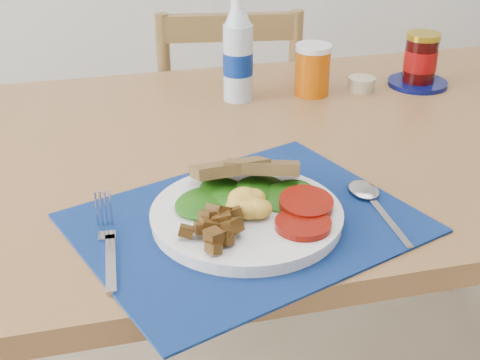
# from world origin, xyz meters

# --- Properties ---
(table) EXTENTS (1.40, 0.90, 0.75)m
(table) POSITION_xyz_m (0.00, 0.20, 0.67)
(table) COLOR brown
(table) RESTS_ON ground
(chair_far) EXTENTS (0.45, 0.43, 1.06)m
(chair_far) POSITION_xyz_m (-0.01, 0.79, 0.54)
(chair_far) COLOR #513C1D
(chair_far) RESTS_ON ground
(placemat) EXTENTS (0.58, 0.51, 0.00)m
(placemat) POSITION_xyz_m (-0.19, -0.08, 0.75)
(placemat) COLOR #041032
(placemat) RESTS_ON table
(breakfast_plate) EXTENTS (0.28, 0.28, 0.07)m
(breakfast_plate) POSITION_xyz_m (-0.19, -0.08, 0.77)
(breakfast_plate) COLOR silver
(breakfast_plate) RESTS_ON placemat
(fork) EXTENTS (0.03, 0.19, 0.00)m
(fork) POSITION_xyz_m (-0.39, -0.09, 0.76)
(fork) COLOR #B2B5BA
(fork) RESTS_ON placemat
(spoon) EXTENTS (0.05, 0.20, 0.01)m
(spoon) POSITION_xyz_m (0.02, -0.07, 0.76)
(spoon) COLOR #B2B5BA
(spoon) RESTS_ON placemat
(water_bottle) EXTENTS (0.06, 0.06, 0.22)m
(water_bottle) POSITION_xyz_m (-0.07, 0.43, 0.85)
(water_bottle) COLOR #ADBFCC
(water_bottle) RESTS_ON table
(juice_glass) EXTENTS (0.08, 0.08, 0.11)m
(juice_glass) POSITION_xyz_m (0.09, 0.42, 0.80)
(juice_glass) COLOR #B34B04
(juice_glass) RESTS_ON table
(ramekin) EXTENTS (0.06, 0.06, 0.03)m
(ramekin) POSITION_xyz_m (0.21, 0.41, 0.77)
(ramekin) COLOR tan
(ramekin) RESTS_ON table
(jam_on_saucer) EXTENTS (0.13, 0.13, 0.12)m
(jam_on_saucer) POSITION_xyz_m (0.35, 0.41, 0.80)
(jam_on_saucer) COLOR #040A48
(jam_on_saucer) RESTS_ON table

